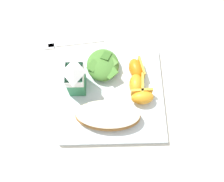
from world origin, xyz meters
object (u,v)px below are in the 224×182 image
(orange_wedge_front, at_px, (142,97))
(cheesy_pizza_bread, at_px, (108,116))
(green_salad_pile, at_px, (103,65))
(metal_fork, at_px, (68,43))
(milk_carton, at_px, (75,78))
(orange_wedge_rear, at_px, (136,69))
(paper_napkin, at_px, (177,51))
(orange_wedge_middle, at_px, (137,84))
(white_plate, at_px, (112,93))

(orange_wedge_front, bearing_deg, cheesy_pizza_bread, 117.92)
(green_salad_pile, distance_m, metal_fork, 0.15)
(cheesy_pizza_bread, height_order, milk_carton, milk_carton)
(orange_wedge_rear, relative_size, paper_napkin, 0.60)
(orange_wedge_front, distance_m, metal_fork, 0.29)
(green_salad_pile, relative_size, orange_wedge_middle, 1.61)
(green_salad_pile, bearing_deg, orange_wedge_front, -133.40)
(milk_carton, distance_m, orange_wedge_middle, 0.16)
(orange_wedge_rear, height_order, metal_fork, orange_wedge_rear)
(cheesy_pizza_bread, xyz_separation_m, paper_napkin, (0.21, -0.21, -0.03))
(green_salad_pile, relative_size, paper_napkin, 0.92)
(cheesy_pizza_bread, xyz_separation_m, milk_carton, (0.09, 0.08, 0.04))
(orange_wedge_front, bearing_deg, orange_wedge_middle, 19.37)
(orange_wedge_middle, bearing_deg, green_salad_pile, 56.00)
(orange_wedge_front, height_order, orange_wedge_middle, same)
(white_plate, height_order, orange_wedge_rear, orange_wedge_rear)
(orange_wedge_middle, bearing_deg, metal_fork, 51.87)
(metal_fork, bearing_deg, orange_wedge_front, -132.34)
(cheesy_pizza_bread, distance_m, green_salad_pile, 0.15)
(white_plate, xyz_separation_m, orange_wedge_middle, (0.01, -0.07, 0.03))
(white_plate, bearing_deg, milk_carton, 78.37)
(white_plate, height_order, metal_fork, white_plate)
(paper_napkin, xyz_separation_m, metal_fork, (0.03, 0.33, 0.00))
(milk_carton, bearing_deg, paper_napkin, -68.20)
(paper_napkin, bearing_deg, metal_fork, 84.31)
(orange_wedge_middle, distance_m, metal_fork, 0.25)
(white_plate, relative_size, metal_fork, 1.48)
(white_plate, distance_m, orange_wedge_middle, 0.07)
(milk_carton, bearing_deg, orange_wedge_rear, -75.36)
(milk_carton, bearing_deg, metal_fork, 14.15)
(orange_wedge_middle, distance_m, orange_wedge_rear, 0.05)
(orange_wedge_front, distance_m, paper_napkin, 0.20)
(milk_carton, height_order, orange_wedge_rear, milk_carton)
(orange_wedge_middle, bearing_deg, orange_wedge_front, -160.63)
(cheesy_pizza_bread, height_order, metal_fork, cheesy_pizza_bread)
(orange_wedge_middle, bearing_deg, white_plate, 101.86)
(orange_wedge_rear, height_order, paper_napkin, orange_wedge_rear)
(green_salad_pile, bearing_deg, white_plate, -162.54)
(green_salad_pile, bearing_deg, paper_napkin, -74.65)
(paper_napkin, bearing_deg, white_plate, 124.31)
(orange_wedge_front, bearing_deg, orange_wedge_rear, 7.51)
(orange_wedge_front, bearing_deg, metal_fork, 47.66)
(metal_fork, bearing_deg, milk_carton, -165.85)
(cheesy_pizza_bread, bearing_deg, orange_wedge_middle, -42.79)
(orange_wedge_front, distance_m, orange_wedge_middle, 0.04)
(cheesy_pizza_bread, bearing_deg, orange_wedge_front, -62.08)
(cheesy_pizza_bread, bearing_deg, orange_wedge_rear, -31.36)
(green_salad_pile, bearing_deg, milk_carton, 128.77)
(white_plate, relative_size, orange_wedge_middle, 4.48)
(white_plate, bearing_deg, orange_wedge_rear, -48.19)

